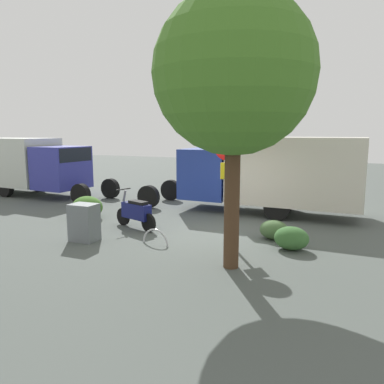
{
  "coord_description": "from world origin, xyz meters",
  "views": [
    {
      "loc": [
        -3.72,
        10.19,
        2.98
      ],
      "look_at": [
        0.9,
        -0.13,
        1.18
      ],
      "focal_mm": 35.2,
      "sensor_mm": 36.0,
      "label": 1
    }
  ],
  "objects_px": {
    "street_tree": "(234,74)",
    "box_truck_far": "(30,163)",
    "utility_cabinet": "(84,222)",
    "bike_rack_hoop": "(155,244)",
    "stop_sign": "(228,170)",
    "box_truck_near": "(268,171)",
    "motorcycle": "(136,212)"
  },
  "relations": [
    {
      "from": "motorcycle",
      "to": "bike_rack_hoop",
      "type": "xyz_separation_m",
      "value": [
        -1.37,
        1.21,
        -0.52
      ]
    },
    {
      "from": "box_truck_near",
      "to": "motorcycle",
      "type": "xyz_separation_m",
      "value": [
        3.22,
        3.89,
        -1.06
      ]
    },
    {
      "from": "box_truck_near",
      "to": "street_tree",
      "type": "height_order",
      "value": "street_tree"
    },
    {
      "from": "box_truck_near",
      "to": "bike_rack_hoop",
      "type": "height_order",
      "value": "box_truck_near"
    },
    {
      "from": "box_truck_near",
      "to": "bike_rack_hoop",
      "type": "xyz_separation_m",
      "value": [
        1.85,
        5.11,
        -1.58
      ]
    },
    {
      "from": "box_truck_far",
      "to": "bike_rack_hoop",
      "type": "height_order",
      "value": "box_truck_far"
    },
    {
      "from": "bike_rack_hoop",
      "to": "street_tree",
      "type": "bearing_deg",
      "value": 161.01
    },
    {
      "from": "utility_cabinet",
      "to": "box_truck_near",
      "type": "bearing_deg",
      "value": -124.12
    },
    {
      "from": "box_truck_near",
      "to": "stop_sign",
      "type": "bearing_deg",
      "value": 88.26
    },
    {
      "from": "box_truck_far",
      "to": "street_tree",
      "type": "height_order",
      "value": "street_tree"
    },
    {
      "from": "box_truck_far",
      "to": "utility_cabinet",
      "type": "distance_m",
      "value": 9.14
    },
    {
      "from": "motorcycle",
      "to": "utility_cabinet",
      "type": "bearing_deg",
      "value": 89.77
    },
    {
      "from": "street_tree",
      "to": "box_truck_far",
      "type": "bearing_deg",
      "value": -24.69
    },
    {
      "from": "bike_rack_hoop",
      "to": "box_truck_near",
      "type": "bearing_deg",
      "value": -109.88
    },
    {
      "from": "box_truck_far",
      "to": "stop_sign",
      "type": "relative_size",
      "value": 2.55
    },
    {
      "from": "box_truck_near",
      "to": "utility_cabinet",
      "type": "bearing_deg",
      "value": 56.25
    },
    {
      "from": "box_truck_far",
      "to": "bike_rack_hoop",
      "type": "xyz_separation_m",
      "value": [
        -9.46,
        4.63,
        -1.53
      ]
    },
    {
      "from": "stop_sign",
      "to": "utility_cabinet",
      "type": "height_order",
      "value": "stop_sign"
    },
    {
      "from": "street_tree",
      "to": "stop_sign",
      "type": "bearing_deg",
      "value": -68.72
    },
    {
      "from": "motorcycle",
      "to": "utility_cabinet",
      "type": "distance_m",
      "value": 1.82
    },
    {
      "from": "box_truck_near",
      "to": "box_truck_far",
      "type": "height_order",
      "value": "box_truck_near"
    },
    {
      "from": "box_truck_far",
      "to": "motorcycle",
      "type": "distance_m",
      "value": 8.84
    },
    {
      "from": "box_truck_far",
      "to": "utility_cabinet",
      "type": "relative_size",
      "value": 7.37
    },
    {
      "from": "utility_cabinet",
      "to": "bike_rack_hoop",
      "type": "height_order",
      "value": "utility_cabinet"
    },
    {
      "from": "box_truck_near",
      "to": "utility_cabinet",
      "type": "relative_size",
      "value": 7.98
    },
    {
      "from": "box_truck_near",
      "to": "motorcycle",
      "type": "height_order",
      "value": "box_truck_near"
    },
    {
      "from": "stop_sign",
      "to": "utility_cabinet",
      "type": "xyz_separation_m",
      "value": [
        3.65,
        1.51,
        -1.47
      ]
    },
    {
      "from": "box_truck_near",
      "to": "box_truck_far",
      "type": "bearing_deg",
      "value": 2.8
    },
    {
      "from": "motorcycle",
      "to": "utility_cabinet",
      "type": "relative_size",
      "value": 1.69
    },
    {
      "from": "box_truck_far",
      "to": "box_truck_near",
      "type": "bearing_deg",
      "value": 5.13
    },
    {
      "from": "utility_cabinet",
      "to": "bike_rack_hoop",
      "type": "xyz_separation_m",
      "value": [
        -1.96,
        -0.51,
        -0.52
      ]
    },
    {
      "from": "stop_sign",
      "to": "box_truck_far",
      "type": "bearing_deg",
      "value": -18.0
    }
  ]
}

